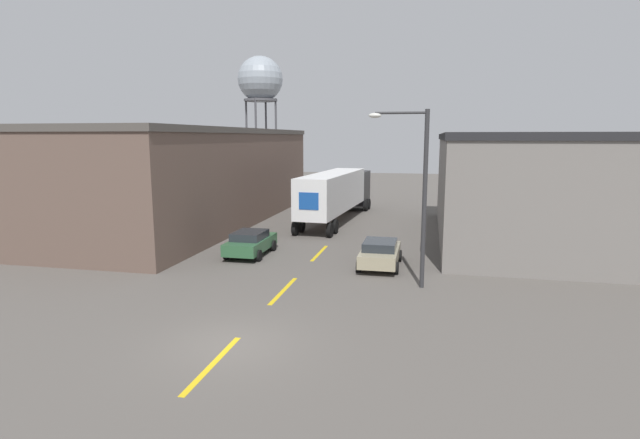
{
  "coord_description": "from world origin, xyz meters",
  "views": [
    {
      "loc": [
        6.13,
        -14.38,
        6.69
      ],
      "look_at": [
        0.4,
        11.67,
        2.27
      ],
      "focal_mm": 28.0,
      "sensor_mm": 36.0,
      "label": 1
    }
  ],
  "objects": [
    {
      "name": "road_centerline",
      "position": [
        0.0,
        5.96,
        0.0
      ],
      "size": [
        0.2,
        18.73,
        0.01
      ],
      "color": "gold",
      "rests_on": "ground_plane"
    },
    {
      "name": "water_tower",
      "position": [
        -16.68,
        51.75,
        14.21
      ],
      "size": [
        6.07,
        6.07,
        17.45
      ],
      "color": "#47474C",
      "rests_on": "ground_plane"
    },
    {
      "name": "semi_truck",
      "position": [
        -1.06,
        25.06,
        2.39
      ],
      "size": [
        3.72,
        15.91,
        3.96
      ],
      "rotation": [
        0.0,
        0.0,
        -0.07
      ],
      "color": "black",
      "rests_on": "ground_plane"
    },
    {
      "name": "parked_car_right_mid",
      "position": [
        3.75,
        11.0,
        0.75
      ],
      "size": [
        2.08,
        4.2,
        1.4
      ],
      "color": "tan",
      "rests_on": "ground_plane"
    },
    {
      "name": "ground_plane",
      "position": [
        0.0,
        0.0,
        0.0
      ],
      "size": [
        160.0,
        160.0,
        0.0
      ],
      "primitive_type": "plane",
      "color": "#56514C"
    },
    {
      "name": "warehouse_right",
      "position": [
        12.45,
        20.17,
        3.47
      ],
      "size": [
        11.33,
        20.03,
        6.92
      ],
      "color": "slate",
      "rests_on": "ground_plane"
    },
    {
      "name": "parked_car_left_far",
      "position": [
        -3.75,
        12.01,
        0.75
      ],
      "size": [
        2.08,
        4.2,
        1.4
      ],
      "color": "#2D5B38",
      "rests_on": "ground_plane"
    },
    {
      "name": "street_lamp",
      "position": [
        5.64,
        7.77,
        4.59
      ],
      "size": [
        2.62,
        0.32,
        7.87
      ],
      "color": "#2D2D30",
      "rests_on": "ground_plane"
    },
    {
      "name": "warehouse_left",
      "position": [
        -12.81,
        21.89,
        3.68
      ],
      "size": [
        12.05,
        29.69,
        7.35
      ],
      "color": "brown",
      "rests_on": "ground_plane"
    }
  ]
}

